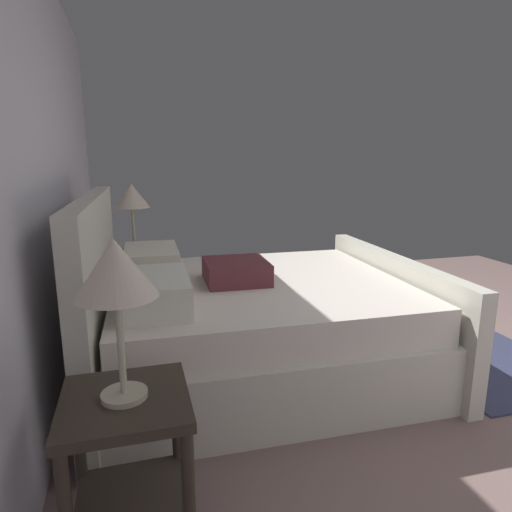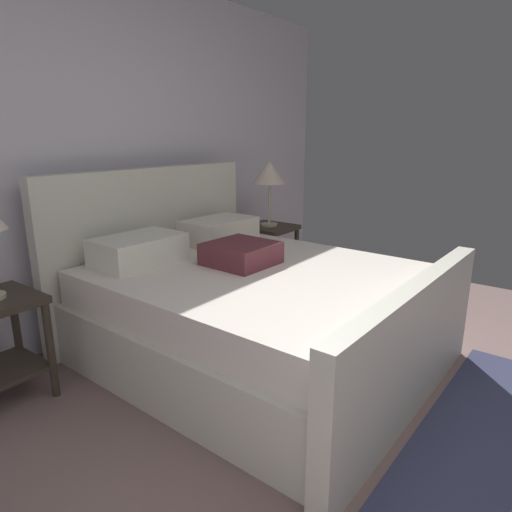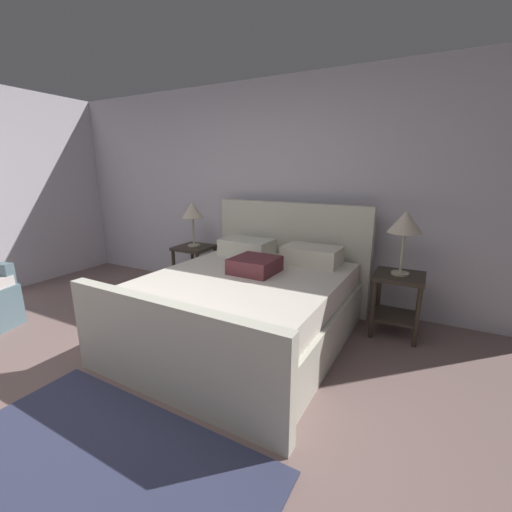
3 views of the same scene
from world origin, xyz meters
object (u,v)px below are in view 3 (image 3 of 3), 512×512
table_lamp_right (406,223)px  table_lamp_left (192,211)px  bed (249,302)px  nightstand_left (195,261)px  nightstand_right (398,294)px

table_lamp_right → table_lamp_left: (-2.45, 0.07, -0.03)m
bed → nightstand_left: (-1.23, 0.78, 0.05)m
nightstand_left → table_lamp_left: bearing=110.6°
bed → nightstand_right: (1.22, 0.71, 0.05)m
table_lamp_right → table_lamp_left: bearing=178.4°
bed → table_lamp_left: bed is taller
table_lamp_right → bed: bearing=-149.9°
bed → table_lamp_left: 1.61m
nightstand_left → table_lamp_left: size_ratio=1.06×
table_lamp_right → nightstand_left: size_ratio=1.00×
bed → table_lamp_right: (1.22, 0.71, 0.73)m
nightstand_left → nightstand_right: bearing=-1.6°
nightstand_right → nightstand_left: (-2.45, 0.07, 0.00)m
nightstand_right → table_lamp_left: (-2.45, 0.07, 0.64)m
table_lamp_left → nightstand_right: bearing=-1.6°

